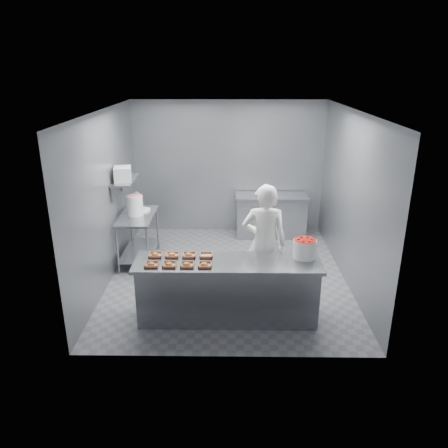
{
  "coord_description": "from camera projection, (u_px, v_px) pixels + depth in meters",
  "views": [
    {
      "loc": [
        0.02,
        -6.84,
        3.47
      ],
      "look_at": [
        -0.07,
        -0.2,
        1.03
      ],
      "focal_mm": 35.0,
      "sensor_mm": 36.0,
      "label": 1
    }
  ],
  "objects": [
    {
      "name": "worker",
      "position": [
        264.0,
        243.0,
        6.59
      ],
      "size": [
        0.7,
        0.48,
        1.85
      ],
      "primitive_type": "imported",
      "rotation": [
        0.0,
        0.0,
        3.09
      ],
      "color": "white",
      "rests_on": "ground"
    },
    {
      "name": "tray_0",
      "position": [
        152.0,
        264.0,
        5.89
      ],
      "size": [
        0.19,
        0.18,
        0.06
      ],
      "color": "tan",
      "rests_on": "service_counter"
    },
    {
      "name": "prep_table",
      "position": [
        138.0,
        231.0,
        7.99
      ],
      "size": [
        0.6,
        1.2,
        0.9
      ],
      "color": "slate",
      "rests_on": "ground"
    },
    {
      "name": "tray_4",
      "position": [
        155.0,
        255.0,
        6.19
      ],
      "size": [
        0.19,
        0.18,
        0.06
      ],
      "color": "tan",
      "rests_on": "service_counter"
    },
    {
      "name": "service_counter",
      "position": [
        228.0,
        290.0,
        6.19
      ],
      "size": [
        2.6,
        0.7,
        0.9
      ],
      "color": "slate",
      "rests_on": "ground"
    },
    {
      "name": "wall_left",
      "position": [
        106.0,
        198.0,
        7.16
      ],
      "size": [
        0.04,
        4.5,
        2.8
      ],
      "primitive_type": "cube",
      "color": "slate",
      "rests_on": "ground"
    },
    {
      "name": "tray_7",
      "position": [
        206.0,
        255.0,
        6.18
      ],
      "size": [
        0.19,
        0.18,
        0.04
      ],
      "color": "tan",
      "rests_on": "service_counter"
    },
    {
      "name": "tray_1",
      "position": [
        169.0,
        264.0,
        5.89
      ],
      "size": [
        0.19,
        0.18,
        0.06
      ],
      "color": "tan",
      "rests_on": "service_counter"
    },
    {
      "name": "strawberry_tub",
      "position": [
        305.0,
        248.0,
        6.12
      ],
      "size": [
        0.33,
        0.33,
        0.27
      ],
      "color": "white",
      "rests_on": "service_counter"
    },
    {
      "name": "tray_6",
      "position": [
        189.0,
        255.0,
        6.19
      ],
      "size": [
        0.19,
        0.18,
        0.06
      ],
      "color": "tan",
      "rests_on": "service_counter"
    },
    {
      "name": "wall_right",
      "position": [
        351.0,
        199.0,
        7.11
      ],
      "size": [
        0.04,
        4.5,
        2.8
      ],
      "primitive_type": "cube",
      "color": "slate",
      "rests_on": "ground"
    },
    {
      "name": "floor",
      "position": [
        228.0,
        275.0,
        7.62
      ],
      "size": [
        4.5,
        4.5,
        0.0
      ],
      "primitive_type": "plane",
      "color": "#4C4C51",
      "rests_on": "ground"
    },
    {
      "name": "bucket_lid",
      "position": [
        141.0,
        210.0,
        8.12
      ],
      "size": [
        0.38,
        0.38,
        0.03
      ],
      "primitive_type": "cylinder",
      "rotation": [
        0.0,
        0.0,
        0.19
      ],
      "color": "white",
      "rests_on": "prep_table"
    },
    {
      "name": "appliance",
      "position": [
        123.0,
        174.0,
        7.5
      ],
      "size": [
        0.35,
        0.38,
        0.25
      ],
      "primitive_type": "cube",
      "rotation": [
        0.0,
        0.0,
        0.2
      ],
      "color": "gray",
      "rests_on": "wall_shelf"
    },
    {
      "name": "tray_5",
      "position": [
        172.0,
        255.0,
        6.19
      ],
      "size": [
        0.19,
        0.18,
        0.06
      ],
      "color": "tan",
      "rests_on": "service_counter"
    },
    {
      "name": "paper_stack",
      "position": [
        268.0,
        194.0,
        9.07
      ],
      "size": [
        0.31,
        0.23,
        0.06
      ],
      "primitive_type": "cube",
      "rotation": [
        0.0,
        0.0,
        0.03
      ],
      "color": "silver",
      "rests_on": "back_counter"
    },
    {
      "name": "glaze_bucket",
      "position": [
        135.0,
        205.0,
        7.83
      ],
      "size": [
        0.3,
        0.28,
        0.44
      ],
      "color": "white",
      "rests_on": "prep_table"
    },
    {
      "name": "tray_3",
      "position": [
        205.0,
        265.0,
        5.88
      ],
      "size": [
        0.19,
        0.18,
        0.06
      ],
      "color": "tan",
      "rests_on": "service_counter"
    },
    {
      "name": "wall_shelf",
      "position": [
        125.0,
        180.0,
        7.67
      ],
      "size": [
        0.35,
        0.9,
        0.03
      ],
      "primitive_type": "cube",
      "color": "slate",
      "rests_on": "wall_left"
    },
    {
      "name": "wall_back",
      "position": [
        229.0,
        168.0,
        9.24
      ],
      "size": [
        4.0,
        0.04,
        2.8
      ],
      "primitive_type": "cube",
      "color": "slate",
      "rests_on": "ground"
    },
    {
      "name": "rag",
      "position": [
        146.0,
        209.0,
        8.21
      ],
      "size": [
        0.16,
        0.14,
        0.02
      ],
      "primitive_type": "cube",
      "rotation": [
        0.0,
        0.0,
        -0.29
      ],
      "color": "#CCB28C",
      "rests_on": "prep_table"
    },
    {
      "name": "back_counter",
      "position": [
        271.0,
        216.0,
        9.23
      ],
      "size": [
        1.5,
        0.6,
        0.9
      ],
      "color": "slate",
      "rests_on": "ground"
    },
    {
      "name": "tray_2",
      "position": [
        187.0,
        265.0,
        5.89
      ],
      "size": [
        0.19,
        0.18,
        0.06
      ],
      "color": "tan",
      "rests_on": "service_counter"
    },
    {
      "name": "ceiling",
      "position": [
        228.0,
        111.0,
        6.65
      ],
      "size": [
        4.5,
        4.5,
        0.0
      ],
      "primitive_type": "plane",
      "rotation": [
        3.14,
        0.0,
        0.0
      ],
      "color": "white",
      "rests_on": "wall_back"
    }
  ]
}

